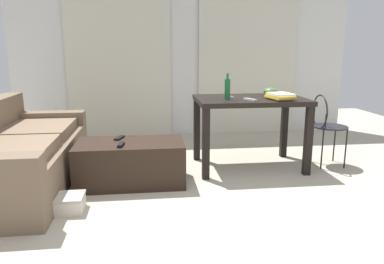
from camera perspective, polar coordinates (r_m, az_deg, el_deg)
name	(u,v)px	position (r m, az deg, el deg)	size (l,w,h in m)	color
ground_plane	(205,178)	(3.77, 2.06, -7.18)	(8.11, 8.11, 0.00)	#B2A893
wall_back	(184,47)	(5.61, -1.25, 13.20)	(5.05, 0.10, 2.65)	silver
curtains	(185,63)	(5.53, -1.15, 10.82)	(3.45, 0.03, 2.19)	beige
couch	(16,156)	(3.84, -25.89, -3.36)	(0.92, 2.06, 0.79)	brown
coffee_table	(131,163)	(3.61, -9.60, -4.78)	(1.03, 0.56, 0.41)	black
craft_table	(250,109)	(4.01, 9.08, 3.65)	(1.17, 0.77, 0.78)	black
wire_chair	(325,121)	(4.30, 20.14, 1.56)	(0.38, 0.39, 0.81)	black
bottle_near	(227,89)	(3.81, 5.56, 6.77)	(0.06, 0.06, 0.27)	#195B2D
bowl	(270,91)	(4.24, 12.21, 6.24)	(0.16, 0.16, 0.09)	#477033
book_stack	(280,96)	(3.89, 13.66, 5.46)	(0.26, 0.33, 0.07)	#4C4C51
tv_remote_on_table	(250,100)	(3.77, 9.07, 5.04)	(0.04, 0.16, 0.02)	#B7B7B2
scissors	(233,97)	(4.01, 6.38, 5.49)	(0.07, 0.12, 0.00)	#9EA0A5
tv_remote_primary	(121,145)	(3.42, -11.08, -1.97)	(0.04, 0.15, 0.02)	black
tv_remote_secondary	(119,138)	(3.71, -11.32, -0.90)	(0.05, 0.16, 0.02)	black
shoebox	(65,203)	(3.17, -19.32, -10.53)	(0.31, 0.24, 0.13)	beige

